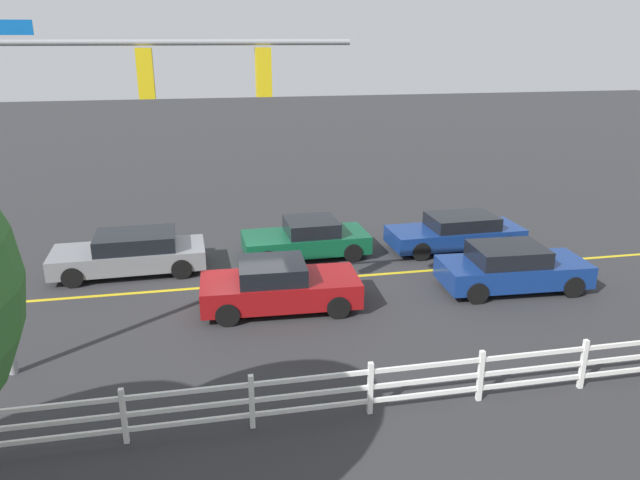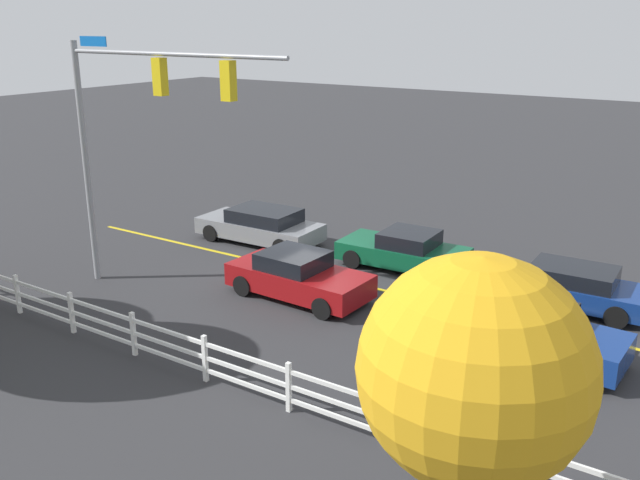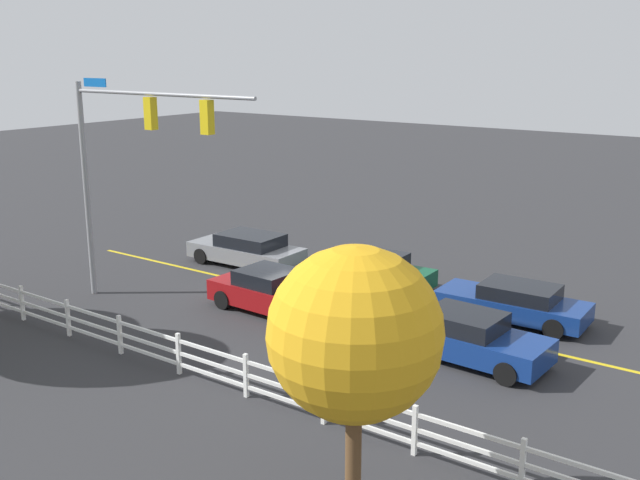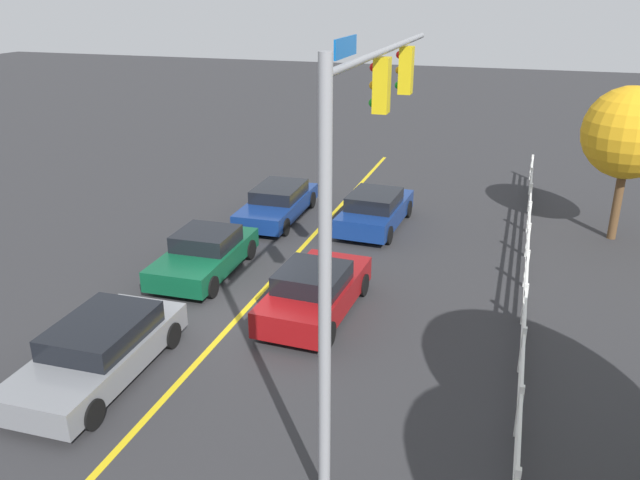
{
  "view_description": "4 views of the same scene",
  "coord_description": "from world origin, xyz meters",
  "px_view_note": "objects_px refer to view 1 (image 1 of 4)",
  "views": [
    {
      "loc": [
        1.25,
        17.33,
        7.24
      ],
      "look_at": [
        -1.98,
        1.34,
        1.75
      ],
      "focal_mm": 34.11,
      "sensor_mm": 36.0,
      "label": 1
    },
    {
      "loc": [
        -11.8,
        17.61,
        7.96
      ],
      "look_at": [
        -1.74,
        2.27,
        2.09
      ],
      "focal_mm": 38.62,
      "sensor_mm": 36.0,
      "label": 2
    },
    {
      "loc": [
        -15.52,
        19.96,
        8.37
      ],
      "look_at": [
        -1.96,
        0.91,
        2.42
      ],
      "focal_mm": 41.6,
      "sensor_mm": 36.0,
      "label": 3
    },
    {
      "loc": [
        13.93,
        6.69,
        8.2
      ],
      "look_at": [
        -1.5,
        1.76,
        1.82
      ],
      "focal_mm": 36.18,
      "sensor_mm": 36.0,
      "label": 4
    }
  ],
  "objects_px": {
    "car_1": "(512,268)",
    "car_2": "(131,253)",
    "car_3": "(279,286)",
    "car_4": "(456,232)",
    "car_0": "(307,239)"
  },
  "relations": [
    {
      "from": "car_2",
      "to": "car_1",
      "type": "bearing_deg",
      "value": 160.65
    },
    {
      "from": "car_2",
      "to": "car_0",
      "type": "bearing_deg",
      "value": -177.77
    },
    {
      "from": "car_1",
      "to": "car_4",
      "type": "relative_size",
      "value": 0.92
    },
    {
      "from": "car_1",
      "to": "car_2",
      "type": "relative_size",
      "value": 0.92
    },
    {
      "from": "car_1",
      "to": "car_3",
      "type": "height_order",
      "value": "car_3"
    },
    {
      "from": "car_3",
      "to": "car_4",
      "type": "height_order",
      "value": "car_3"
    },
    {
      "from": "car_0",
      "to": "car_2",
      "type": "xyz_separation_m",
      "value": [
        5.78,
        0.36,
        0.03
      ]
    },
    {
      "from": "car_3",
      "to": "car_4",
      "type": "relative_size",
      "value": 0.93
    },
    {
      "from": "car_0",
      "to": "car_4",
      "type": "bearing_deg",
      "value": 175.08
    },
    {
      "from": "car_0",
      "to": "car_4",
      "type": "relative_size",
      "value": 0.9
    },
    {
      "from": "car_4",
      "to": "car_3",
      "type": "bearing_deg",
      "value": 26.87
    },
    {
      "from": "car_2",
      "to": "car_4",
      "type": "relative_size",
      "value": 1.0
    },
    {
      "from": "car_1",
      "to": "car_2",
      "type": "bearing_deg",
      "value": 164.57
    },
    {
      "from": "car_1",
      "to": "car_2",
      "type": "height_order",
      "value": "car_1"
    },
    {
      "from": "car_1",
      "to": "car_2",
      "type": "xyz_separation_m",
      "value": [
        11.28,
        -3.67,
        -0.01
      ]
    }
  ]
}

